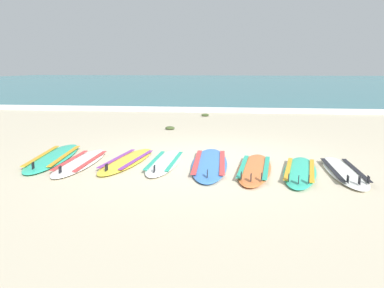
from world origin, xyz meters
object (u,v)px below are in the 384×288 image
at_px(surfboard_5, 254,169).
at_px(surfboard_7, 344,171).
at_px(surfboard_0, 54,157).
at_px(surfboard_1, 81,162).
at_px(surfboard_6, 300,171).
at_px(surfboard_3, 165,162).
at_px(surfboard_2, 127,161).
at_px(surfboard_4, 210,164).

distance_m(surfboard_5, surfboard_7, 1.47).
xyz_separation_m(surfboard_0, surfboard_1, (0.67, -0.31, 0.00)).
relative_size(surfboard_0, surfboard_6, 1.17).
xyz_separation_m(surfboard_0, surfboard_3, (2.20, -0.15, 0.00)).
relative_size(surfboard_3, surfboard_7, 0.97).
distance_m(surfboard_3, surfboard_7, 3.09).
bearing_deg(surfboard_7, surfboard_5, 179.47).
distance_m(surfboard_2, surfboard_7, 3.81).
distance_m(surfboard_1, surfboard_5, 3.14).
xyz_separation_m(surfboard_2, surfboard_4, (1.53, -0.04, -0.00)).
height_order(surfboard_3, surfboard_7, same).
height_order(surfboard_0, surfboard_6, same).
xyz_separation_m(surfboard_1, surfboard_7, (4.60, -0.12, 0.00)).
bearing_deg(surfboard_4, surfboard_5, -18.71).
bearing_deg(surfboard_7, surfboard_0, 175.42).
xyz_separation_m(surfboard_1, surfboard_2, (0.81, 0.21, 0.00)).
relative_size(surfboard_4, surfboard_6, 1.18).
bearing_deg(surfboard_1, surfboard_6, -2.75).
height_order(surfboard_1, surfboard_3, same).
xyz_separation_m(surfboard_2, surfboard_6, (3.07, -0.39, 0.00)).
height_order(surfboard_3, surfboard_5, same).
bearing_deg(surfboard_5, surfboard_1, 178.14).
xyz_separation_m(surfboard_3, surfboard_4, (0.82, 0.00, -0.00)).
distance_m(surfboard_1, surfboard_6, 3.89).
bearing_deg(surfboard_6, surfboard_7, 5.62).
relative_size(surfboard_2, surfboard_3, 1.08).
bearing_deg(surfboard_5, surfboard_7, -0.53).
distance_m(surfboard_2, surfboard_5, 2.34).
relative_size(surfboard_0, surfboard_5, 1.13).
relative_size(surfboard_4, surfboard_5, 1.13).
bearing_deg(surfboard_3, surfboard_0, 176.23).
xyz_separation_m(surfboard_3, surfboard_5, (1.61, -0.26, 0.00)).
bearing_deg(surfboard_2, surfboard_1, -165.78).
relative_size(surfboard_0, surfboard_2, 1.15).
bearing_deg(surfboard_2, surfboard_6, -7.27).
xyz_separation_m(surfboard_2, surfboard_5, (2.32, -0.31, 0.00)).
relative_size(surfboard_0, surfboard_4, 1.00).
bearing_deg(surfboard_4, surfboard_6, -12.91).
relative_size(surfboard_1, surfboard_3, 1.06).
distance_m(surfboard_0, surfboard_2, 1.49).
distance_m(surfboard_1, surfboard_3, 1.53).
distance_m(surfboard_4, surfboard_7, 2.27).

